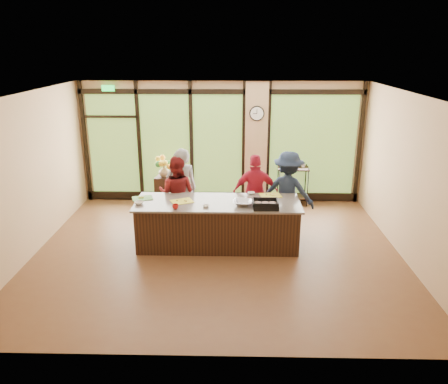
{
  "coord_description": "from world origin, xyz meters",
  "views": [
    {
      "loc": [
        0.31,
        -7.65,
        3.81
      ],
      "look_at": [
        0.12,
        0.4,
        1.09
      ],
      "focal_mm": 35.0,
      "sensor_mm": 36.0,
      "label": 1
    }
  ],
  "objects_px": {
    "cook_left": "(182,189)",
    "cook_right": "(288,192)",
    "island_base": "(218,225)",
    "flower_stand": "(165,193)",
    "bar_cart": "(293,180)",
    "roasting_pan": "(265,206)"
  },
  "relations": [
    {
      "from": "cook_right",
      "to": "flower_stand",
      "type": "relative_size",
      "value": 2.1
    },
    {
      "from": "flower_stand",
      "to": "bar_cart",
      "type": "height_order",
      "value": "bar_cart"
    },
    {
      "from": "bar_cart",
      "to": "island_base",
      "type": "bearing_deg",
      "value": -123.03
    },
    {
      "from": "cook_right",
      "to": "bar_cart",
      "type": "bearing_deg",
      "value": -80.69
    },
    {
      "from": "cook_left",
      "to": "cook_right",
      "type": "xyz_separation_m",
      "value": [
        2.24,
        -0.03,
        -0.03
      ]
    },
    {
      "from": "island_base",
      "to": "cook_left",
      "type": "bearing_deg",
      "value": 134.11
    },
    {
      "from": "island_base",
      "to": "cook_right",
      "type": "relative_size",
      "value": 1.78
    },
    {
      "from": "island_base",
      "to": "bar_cart",
      "type": "bearing_deg",
      "value": 54.07
    },
    {
      "from": "flower_stand",
      "to": "roasting_pan",
      "type": "bearing_deg",
      "value": -37.75
    },
    {
      "from": "island_base",
      "to": "flower_stand",
      "type": "bearing_deg",
      "value": 124.12
    },
    {
      "from": "roasting_pan",
      "to": "flower_stand",
      "type": "xyz_separation_m",
      "value": [
        -2.25,
        2.31,
        -0.55
      ]
    },
    {
      "from": "island_base",
      "to": "cook_right",
      "type": "bearing_deg",
      "value": 28.52
    },
    {
      "from": "cook_right",
      "to": "flower_stand",
      "type": "distance_m",
      "value": 3.08
    },
    {
      "from": "cook_right",
      "to": "bar_cart",
      "type": "height_order",
      "value": "cook_right"
    },
    {
      "from": "cook_right",
      "to": "flower_stand",
      "type": "bearing_deg",
      "value": -2.82
    },
    {
      "from": "island_base",
      "to": "cook_left",
      "type": "xyz_separation_m",
      "value": [
        -0.79,
        0.82,
        0.46
      ]
    },
    {
      "from": "flower_stand",
      "to": "bar_cart",
      "type": "bearing_deg",
      "value": 16.45
    },
    {
      "from": "island_base",
      "to": "roasting_pan",
      "type": "height_order",
      "value": "roasting_pan"
    },
    {
      "from": "cook_right",
      "to": "roasting_pan",
      "type": "height_order",
      "value": "cook_right"
    },
    {
      "from": "cook_right",
      "to": "island_base",
      "type": "bearing_deg",
      "value": 48.91
    },
    {
      "from": "island_base",
      "to": "cook_right",
      "type": "distance_m",
      "value": 1.7
    },
    {
      "from": "island_base",
      "to": "cook_left",
      "type": "height_order",
      "value": "cook_left"
    }
  ]
}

